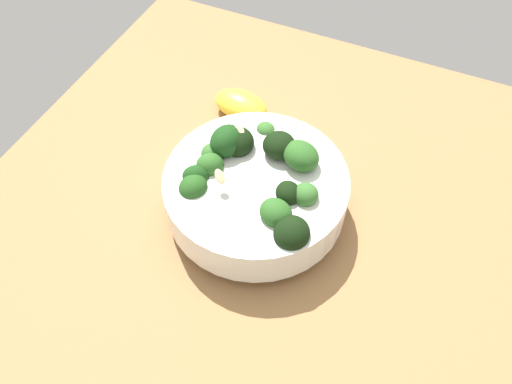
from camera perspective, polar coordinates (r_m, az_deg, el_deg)
ground_plane at (r=67.60cm, az=1.09°, el=-2.70°), size 71.93×71.93×4.11cm
bowl_of_broccoli at (r=61.92cm, az=-0.01°, el=0.38°), size 21.59×21.59×10.85cm
lemon_wedge at (r=75.58cm, az=-1.67°, el=9.43°), size 5.33×8.29×3.66cm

